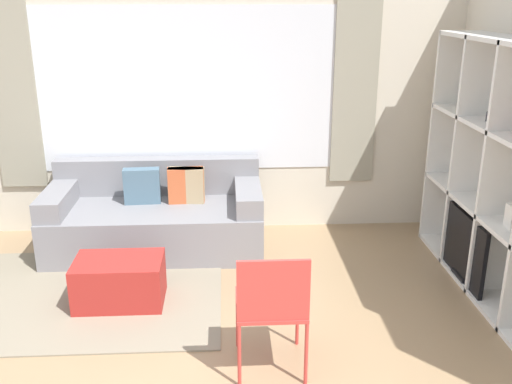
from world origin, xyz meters
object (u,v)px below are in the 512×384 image
Objects in this scene: shelving_unit at (508,179)px; folding_chair at (272,302)px; couch_main at (157,217)px; ottoman at (120,282)px.

folding_chair is (-1.92, -0.96, -0.46)m from shelving_unit.
couch_main reaches higher than ottoman.
folding_chair reaches higher than couch_main.
shelving_unit is 3.14m from ottoman.
folding_chair is at bearing -153.30° from shelving_unit.
ottoman is (-0.18, -1.07, -0.12)m from couch_main.
couch_main is 1.09m from ottoman.
shelving_unit is 3.42× the size of ottoman.
couch_main is (-2.86, 1.06, -0.67)m from shelving_unit.
shelving_unit is 2.72× the size of folding_chair.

